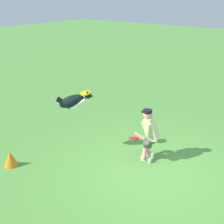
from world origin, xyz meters
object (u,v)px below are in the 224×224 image
at_px(frisbee_flying, 85,93).
at_px(frisbee_held, 134,138).
at_px(training_cone, 11,159).
at_px(dog, 73,101).
at_px(person, 149,133).

relative_size(frisbee_flying, frisbee_held, 1.02).
bearing_deg(training_cone, frisbee_held, -137.74).
relative_size(dog, frisbee_flying, 3.38).
bearing_deg(training_cone, frisbee_flying, -117.93).
relative_size(person, frisbee_flying, 5.04).
height_order(dog, frisbee_flying, dog).
height_order(person, dog, dog).
bearing_deg(dog, person, -14.16).
xyz_separation_m(person, dog, (1.75, 0.79, 0.67)).
height_order(frisbee_held, training_cone, frisbee_held).
distance_m(person, frisbee_held, 0.40).
xyz_separation_m(dog, frisbee_flying, (-0.24, -0.19, 0.20)).
relative_size(person, training_cone, 3.47).
xyz_separation_m(person, frisbee_held, (0.22, 0.31, -0.09)).
height_order(dog, training_cone, dog).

